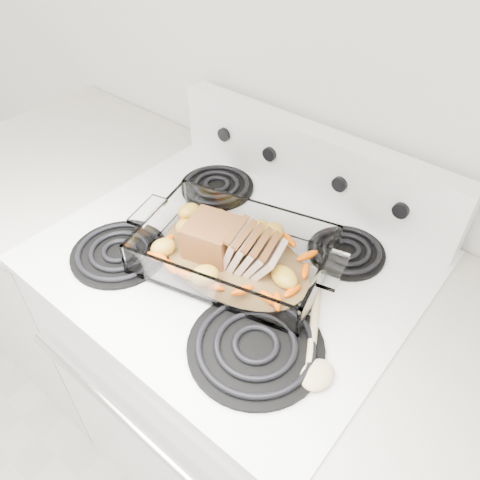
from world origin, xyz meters
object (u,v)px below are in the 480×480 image
Objects in this scene: pork_roast at (227,241)px; baking_dish at (234,255)px; counter_left at (91,266)px; electric_range at (235,368)px.

baking_dish is at bearing -20.13° from pork_roast.
counter_left is 0.85m from baking_dish.
electric_range is 0.48m from baking_dish.
electric_range is 0.51m from pork_roast.
pork_roast reaches higher than counter_left.
electric_range is at bearing 0.10° from counter_left.
counter_left is at bearing 157.96° from pork_roast.
counter_left is 4.54× the size of pork_roast.
baking_dish is at bearing -1.86° from counter_left.
electric_range is 2.90× the size of baking_dish.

